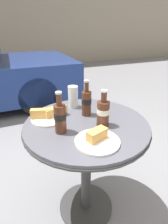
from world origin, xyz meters
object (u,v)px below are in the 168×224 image
Objects in this scene: bistro_table at (86,146)px; lunch_plate_near at (49,115)px; cola_bottle_right at (103,112)px; cola_bottle_center at (86,102)px; drinking_glass at (73,98)px; lunch_plate_far at (97,139)px; cola_bottle_left at (60,117)px.

bistro_table is 0.31m from lunch_plate_near.
cola_bottle_right is 0.92× the size of lunch_plate_near.
cola_bottle_center is 0.16m from drinking_glass.
cola_bottle_center is 0.31m from lunch_plate_far.
cola_bottle_center is at bearing 77.00° from lunch_plate_far.
cola_bottle_left reaches higher than bistro_table.
cola_bottle_right is 0.16m from cola_bottle_center.
cola_bottle_left is at bearing -164.35° from bistro_table.
cola_bottle_center is at bearing 33.35° from cola_bottle_left.
cola_bottle_center is 1.50× the size of drinking_glass.
cola_bottle_center is at bearing 102.34° from cola_bottle_right.
drinking_glass is at bearing 106.03° from cola_bottle_center.
cola_bottle_left reaches higher than drinking_glass.
lunch_plate_far is (-0.03, -0.21, 0.19)m from bistro_table.
lunch_plate_far is at bearing -103.00° from cola_bottle_center.
cola_bottle_left is 0.24m from cola_bottle_right.
cola_bottle_right is at bearing -36.26° from lunch_plate_near.
bistro_table is 3.59× the size of cola_bottle_right.
drinking_glass is (-0.00, 0.24, 0.25)m from bistro_table.
drinking_glass is 0.66× the size of lunch_plate_near.
cola_bottle_left is 1.00× the size of cola_bottle_center.
bistro_table is at bearing 136.75° from cola_bottle_right.
cola_bottle_right is 1.40× the size of drinking_glass.
cola_bottle_left is 0.19m from lunch_plate_near.
drinking_glass is (0.17, 0.28, -0.02)m from cola_bottle_left.
lunch_plate_far is (0.14, -0.16, -0.07)m from cola_bottle_left.
cola_bottle_center is (-0.03, 0.16, 0.01)m from cola_bottle_right.
drinking_glass is (-0.04, 0.15, -0.02)m from cola_bottle_center.
cola_bottle_right is at bearing -77.66° from cola_bottle_center.
cola_bottle_right reaches higher than lunch_plate_near.
cola_bottle_center is 0.98× the size of lunch_plate_near.
cola_bottle_right reaches higher than drinking_glass.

